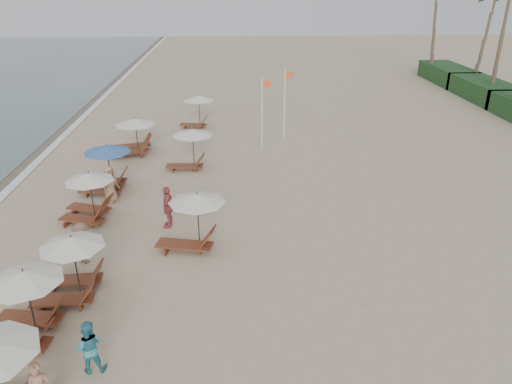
{
  "coord_description": "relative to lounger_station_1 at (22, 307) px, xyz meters",
  "views": [
    {
      "loc": [
        -0.03,
        -10.96,
        9.71
      ],
      "look_at": [
        1.0,
        7.85,
        1.3
      ],
      "focal_mm": 33.78,
      "sensor_mm": 36.0,
      "label": 1
    }
  ],
  "objects": [
    {
      "name": "ground",
      "position": [
        6.11,
        -0.62,
        -1.09
      ],
      "size": [
        160.0,
        160.0,
        0.0
      ],
      "primitive_type": "plane",
      "color": "tan",
      "rests_on": "ground"
    },
    {
      "name": "lounger_station_1",
      "position": [
        0.0,
        0.0,
        0.0
      ],
      "size": [
        2.57,
        2.15,
        2.29
      ],
      "color": "brown",
      "rests_on": "ground"
    },
    {
      "name": "lounger_station_2",
      "position": [
        0.71,
        1.99,
        -0.04
      ],
      "size": [
        2.51,
        2.09,
        2.23
      ],
      "color": "brown",
      "rests_on": "ground"
    },
    {
      "name": "lounger_station_3",
      "position": [
        -0.21,
        7.65,
        -0.06
      ],
      "size": [
        2.54,
        2.43,
        2.16
      ],
      "color": "brown",
      "rests_on": "ground"
    },
    {
      "name": "lounger_station_4",
      "position": [
        -0.14,
        10.76,
        0.05
      ],
      "size": [
        2.65,
        2.29,
        2.35
      ],
      "color": "brown",
      "rests_on": "ground"
    },
    {
      "name": "lounger_station_5",
      "position": [
        0.2,
        16.28,
        -0.05
      ],
      "size": [
        2.9,
        2.62,
        2.14
      ],
      "color": "brown",
      "rests_on": "ground"
    },
    {
      "name": "inland_station_0",
      "position": [
        4.47,
        4.88,
        0.19
      ],
      "size": [
        2.89,
        2.24,
        2.22
      ],
      "color": "brown",
      "rests_on": "ground"
    },
    {
      "name": "inland_station_1",
      "position": [
        3.79,
        13.5,
        0.26
      ],
      "size": [
        2.72,
        2.24,
        2.22
      ],
      "color": "brown",
      "rests_on": "ground"
    },
    {
      "name": "inland_station_2",
      "position": [
        3.74,
        21.67,
        0.35
      ],
      "size": [
        2.61,
        2.24,
        2.22
      ],
      "color": "brown",
      "rests_on": "ground"
    },
    {
      "name": "beachgoer_mid_a",
      "position": [
        2.2,
        -1.42,
        -0.3
      ],
      "size": [
        0.84,
        0.69,
        1.58
      ],
      "primitive_type": "imported",
      "rotation": [
        0.0,
        0.0,
        3.27
      ],
      "color": "teal",
      "rests_on": "ground"
    },
    {
      "name": "beachgoer_mid_b",
      "position": [
        0.56,
        4.1,
        -0.28
      ],
      "size": [
        1.2,
        1.09,
        1.61
      ],
      "primitive_type": "imported",
      "rotation": [
        0.0,
        0.0,
        2.53
      ],
      "color": "brown",
      "rests_on": "ground"
    },
    {
      "name": "beachgoer_far_a",
      "position": [
        3.38,
        6.76,
        -0.17
      ],
      "size": [
        0.58,
        1.13,
        1.84
      ],
      "primitive_type": "imported",
      "rotation": [
        0.0,
        0.0,
        4.59
      ],
      "color": "#AF464A",
      "rests_on": "ground"
    },
    {
      "name": "beachgoer_far_b",
      "position": [
        0.4,
        9.42,
        -0.21
      ],
      "size": [
        0.96,
        1.03,
        1.76
      ],
      "primitive_type": "imported",
      "rotation": [
        0.0,
        0.0,
        0.93
      ],
      "color": "tan",
      "rests_on": "ground"
    },
    {
      "name": "flag_pole_near",
      "position": [
        8.05,
        17.12,
        1.3
      ],
      "size": [
        0.59,
        0.08,
        4.3
      ],
      "color": "silver",
      "rests_on": "ground"
    },
    {
      "name": "flag_pole_far",
      "position": [
        9.63,
        18.94,
        1.41
      ],
      "size": [
        0.6,
        0.08,
        4.51
      ],
      "color": "silver",
      "rests_on": "ground"
    }
  ]
}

